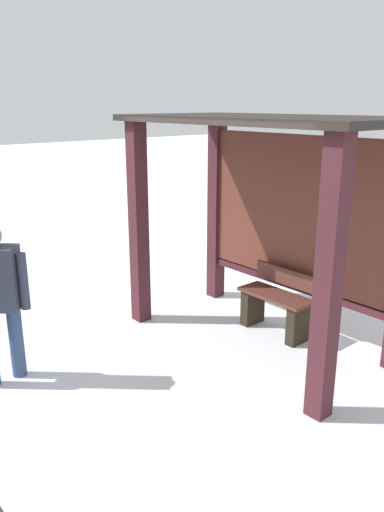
% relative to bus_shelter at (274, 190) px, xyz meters
% --- Properties ---
extents(ground_plane, '(60.00, 60.00, 0.00)m').
position_rel_bus_shelter_xyz_m(ground_plane, '(0.00, -0.22, -1.73)').
color(ground_plane, white).
extents(bus_shelter, '(3.08, 1.65, 2.52)m').
position_rel_bus_shelter_xyz_m(bus_shelter, '(0.00, 0.00, 0.00)').
color(bus_shelter, '#421C23').
rests_on(bus_shelter, ground).
extents(bench_left_inside, '(0.91, 0.37, 0.77)m').
position_rel_bus_shelter_xyz_m(bench_left_inside, '(0.00, 0.14, -1.39)').
color(bench_left_inside, '#552C23').
rests_on(bench_left_inside, ground).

